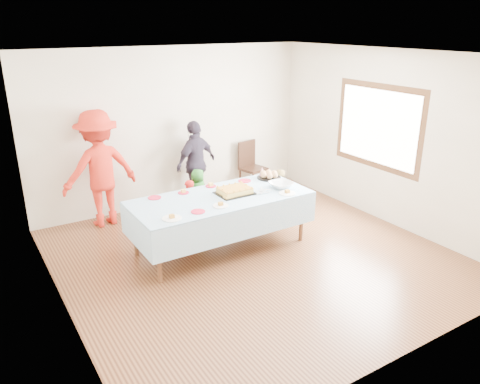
# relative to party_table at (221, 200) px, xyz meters

# --- Properties ---
(ground) EXTENTS (5.00, 5.00, 0.00)m
(ground) POSITION_rel_party_table_xyz_m (0.25, -0.46, -0.72)
(ground) COLOR #422112
(ground) RESTS_ON ground
(room_walls) EXTENTS (5.04, 5.04, 2.72)m
(room_walls) POSITION_rel_party_table_xyz_m (0.30, -0.46, 1.05)
(room_walls) COLOR #BEB49B
(room_walls) RESTS_ON ground
(party_table) EXTENTS (2.50, 1.10, 0.78)m
(party_table) POSITION_rel_party_table_xyz_m (0.00, 0.00, 0.00)
(party_table) COLOR #56351D
(party_table) RESTS_ON ground
(birthday_cake) EXTENTS (0.51, 0.39, 0.09)m
(birthday_cake) POSITION_rel_party_table_xyz_m (0.23, -0.00, 0.10)
(birthday_cake) COLOR black
(birthday_cake) RESTS_ON party_table
(rolls_tray) EXTENTS (0.37, 0.37, 0.11)m
(rolls_tray) POSITION_rel_party_table_xyz_m (1.04, 0.30, 0.10)
(rolls_tray) COLOR black
(rolls_tray) RESTS_ON party_table
(punch_bowl) EXTENTS (0.34, 0.34, 0.08)m
(punch_bowl) POSITION_rel_party_table_xyz_m (0.94, -0.14, 0.10)
(punch_bowl) COLOR silver
(punch_bowl) RESTS_ON party_table
(party_hat) EXTENTS (0.09, 0.09, 0.16)m
(party_hat) POSITION_rel_party_table_xyz_m (0.99, 0.43, 0.14)
(party_hat) COLOR silver
(party_hat) RESTS_ON party_table
(fork_pile) EXTENTS (0.24, 0.18, 0.07)m
(fork_pile) POSITION_rel_party_table_xyz_m (0.57, -0.19, 0.09)
(fork_pile) COLOR white
(fork_pile) RESTS_ON party_table
(plate_red_far_a) EXTENTS (0.18, 0.18, 0.01)m
(plate_red_far_a) POSITION_rel_party_table_xyz_m (-0.80, 0.43, 0.06)
(plate_red_far_a) COLOR red
(plate_red_far_a) RESTS_ON party_table
(plate_red_far_b) EXTENTS (0.16, 0.16, 0.01)m
(plate_red_far_b) POSITION_rel_party_table_xyz_m (-0.38, 0.40, 0.06)
(plate_red_far_b) COLOR red
(plate_red_far_b) RESTS_ON party_table
(plate_red_far_c) EXTENTS (0.16, 0.16, 0.01)m
(plate_red_far_c) POSITION_rel_party_table_xyz_m (0.09, 0.44, 0.06)
(plate_red_far_c) COLOR red
(plate_red_far_c) RESTS_ON party_table
(plate_red_far_d) EXTENTS (0.19, 0.19, 0.01)m
(plate_red_far_d) POSITION_rel_party_table_xyz_m (0.64, 0.39, 0.06)
(plate_red_far_d) COLOR red
(plate_red_far_d) RESTS_ON party_table
(plate_red_near) EXTENTS (0.18, 0.18, 0.01)m
(plate_red_near) POSITION_rel_party_table_xyz_m (-0.52, -0.33, 0.06)
(plate_red_near) COLOR red
(plate_red_near) RESTS_ON party_table
(plate_white_left) EXTENTS (0.24, 0.24, 0.01)m
(plate_white_left) POSITION_rel_party_table_xyz_m (-0.89, -0.35, 0.06)
(plate_white_left) COLOR white
(plate_white_left) RESTS_ON party_table
(plate_white_mid) EXTENTS (0.21, 0.21, 0.01)m
(plate_white_mid) POSITION_rel_party_table_xyz_m (-0.17, -0.31, 0.06)
(plate_white_mid) COLOR white
(plate_white_mid) RESTS_ON party_table
(plate_white_right) EXTENTS (0.24, 0.24, 0.01)m
(plate_white_right) POSITION_rel_party_table_xyz_m (0.86, -0.39, 0.06)
(plate_white_right) COLOR white
(plate_white_right) RESTS_ON party_table
(dining_chair) EXTENTS (0.48, 0.48, 0.95)m
(dining_chair) POSITION_rel_party_table_xyz_m (1.69, 1.82, -0.19)
(dining_chair) COLOR black
(dining_chair) RESTS_ON ground
(toddler_left) EXTENTS (0.30, 0.21, 0.80)m
(toddler_left) POSITION_rel_party_table_xyz_m (-0.09, 0.84, -0.33)
(toddler_left) COLOR red
(toddler_left) RESTS_ON ground
(toddler_mid) EXTENTS (0.46, 0.39, 0.79)m
(toddler_mid) POSITION_rel_party_table_xyz_m (0.29, 1.26, -0.33)
(toddler_mid) COLOR #256C24
(toddler_mid) RESTS_ON ground
(toddler_right) EXTENTS (0.49, 0.44, 0.84)m
(toddler_right) POSITION_rel_party_table_xyz_m (1.33, 0.44, -0.31)
(toddler_right) COLOR tan
(toddler_right) RESTS_ON ground
(adult_left) EXTENTS (1.24, 0.79, 1.83)m
(adult_left) POSITION_rel_party_table_xyz_m (-1.16, 1.74, 0.19)
(adult_left) COLOR red
(adult_left) RESTS_ON ground
(adult_right) EXTENTS (0.94, 0.62, 1.49)m
(adult_right) POSITION_rel_party_table_xyz_m (0.50, 1.74, 0.02)
(adult_right) COLOR #342C3D
(adult_right) RESTS_ON ground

